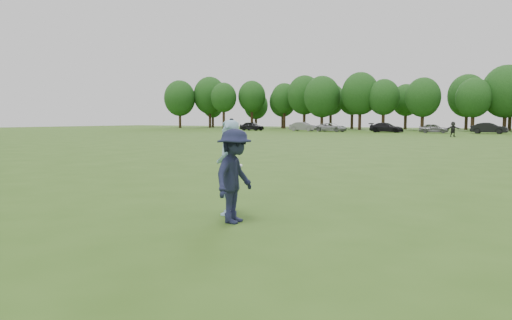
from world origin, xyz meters
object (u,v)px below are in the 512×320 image
(thrower, at_px, (228,167))
(car_b, at_px, (303,127))
(car_f, at_px, (489,128))
(player_far_a, at_px, (232,130))
(player_far_d, at_px, (453,129))
(car_a, at_px, (252,126))
(car_c, at_px, (332,127))
(defender, at_px, (235,176))
(car_d, at_px, (386,128))
(car_e, at_px, (434,128))

(thrower, xyz_separation_m, car_b, (-25.04, 60.28, -0.26))
(car_b, relative_size, car_f, 0.98)
(player_far_a, distance_m, car_f, 39.86)
(car_f, bearing_deg, thrower, -175.83)
(player_far_d, height_order, car_f, player_far_d)
(car_a, bearing_deg, car_c, -82.69)
(thrower, distance_m, defender, 0.82)
(thrower, bearing_deg, car_b, 176.68)
(car_c, height_order, car_d, car_d)
(player_far_a, distance_m, car_d, 35.22)
(player_far_d, distance_m, car_e, 13.58)
(player_far_d, xyz_separation_m, car_c, (-18.91, 12.60, -0.18))
(player_far_a, xyz_separation_m, player_far_d, (15.21, 21.64, -0.16))
(car_a, xyz_separation_m, car_b, (9.33, 0.60, -0.01))
(car_f, bearing_deg, defender, -175.30)
(defender, bearing_deg, car_a, 25.70)
(defender, height_order, car_e, defender)
(thrower, height_order, car_e, thrower)
(player_far_a, xyz_separation_m, car_d, (4.59, 34.92, -0.30))
(player_far_a, relative_size, car_f, 0.45)
(thrower, bearing_deg, player_far_d, 155.34)
(player_far_a, height_order, player_far_d, player_far_a)
(car_d, height_order, car_e, car_d)
(car_c, bearing_deg, player_far_d, -116.58)
(car_c, relative_size, car_d, 0.99)
(defender, height_order, player_far_d, defender)
(thrower, xyz_separation_m, car_c, (-19.90, 59.53, -0.31))
(car_b, bearing_deg, car_e, -90.64)
(player_far_a, relative_size, player_far_d, 1.19)
(defender, height_order, car_f, defender)
(car_f, bearing_deg, player_far_a, 158.95)
(car_a, distance_m, car_c, 14.47)
(defender, distance_m, car_a, 69.66)
(car_f, bearing_deg, car_c, 99.30)
(player_far_d, xyz_separation_m, car_b, (-24.04, 13.34, -0.12))
(thrower, distance_m, car_a, 68.86)
(car_b, bearing_deg, car_a, 94.08)
(car_d, bearing_deg, player_far_a, 174.29)
(player_far_a, bearing_deg, player_far_d, 13.14)
(player_far_a, distance_m, car_c, 34.44)
(thrower, bearing_deg, player_far_a, -173.23)
(car_e, distance_m, car_f, 6.93)
(defender, xyz_separation_m, car_a, (-34.91, 60.28, -0.17))
(defender, distance_m, car_f, 61.42)
(player_far_d, distance_m, car_f, 14.17)
(thrower, xyz_separation_m, player_far_d, (-0.99, 46.93, -0.13))
(car_c, bearing_deg, car_f, -79.58)
(player_far_d, relative_size, car_f, 0.38)
(player_far_a, relative_size, car_e, 0.52)
(player_far_a, distance_m, car_b, 36.09)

